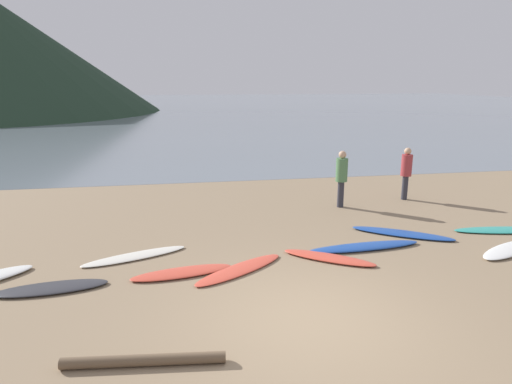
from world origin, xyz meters
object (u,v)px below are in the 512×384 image
at_px(surfboard_4, 240,269).
at_px(driftwood_log, 144,360).
at_px(surfboard_8, 509,250).
at_px(surfboard_1, 51,288).
at_px(surfboard_9, 506,230).
at_px(surfboard_6, 364,247).
at_px(person_1, 342,174).
at_px(surfboard_7, 402,233).
at_px(surfboard_2, 135,256).
at_px(surfboard_5, 329,258).
at_px(person_0, 406,169).
at_px(surfboard_3, 182,272).

distance_m(surfboard_4, driftwood_log, 3.25).
relative_size(surfboard_4, surfboard_8, 1.15).
xyz_separation_m(surfboard_1, surfboard_9, (10.41, 1.45, -0.01)).
xyz_separation_m(surfboard_1, surfboard_4, (3.48, 0.25, -0.01)).
relative_size(surfboard_6, person_1, 1.59).
relative_size(surfboard_1, surfboard_8, 1.03).
height_order(surfboard_1, surfboard_9, surfboard_1).
relative_size(surfboard_8, person_1, 1.13).
relative_size(surfboard_7, surfboard_8, 1.27).
height_order(surfboard_7, driftwood_log, driftwood_log).
height_order(surfboard_6, surfboard_7, surfboard_6).
distance_m(surfboard_1, surfboard_2, 1.90).
bearing_deg(surfboard_5, surfboard_1, -140.13).
distance_m(surfboard_5, surfboard_7, 2.56).
bearing_deg(surfboard_2, driftwood_log, -103.80).
bearing_deg(person_0, surfboard_6, -85.27).
distance_m(surfboard_3, surfboard_4, 1.14).
bearing_deg(driftwood_log, person_0, 43.96).
distance_m(surfboard_3, person_0, 8.42).
bearing_deg(surfboard_6, surfboard_2, 171.94).
bearing_deg(driftwood_log, surfboard_7, 35.42).
distance_m(surfboard_6, surfboard_8, 3.18).
bearing_deg(surfboard_6, driftwood_log, -146.69).
bearing_deg(person_0, surfboard_3, -104.71).
relative_size(surfboard_2, surfboard_4, 1.02).
height_order(surfboard_7, person_0, person_0).
bearing_deg(surfboard_3, driftwood_log, -110.59).
bearing_deg(surfboard_9, surfboard_8, -118.14).
height_order(surfboard_6, person_0, person_0).
xyz_separation_m(surfboard_2, person_0, (8.03, 3.46, 0.94)).
xyz_separation_m(surfboard_4, surfboard_9, (6.93, 1.21, 0.00)).
bearing_deg(person_0, surfboard_4, -99.82).
relative_size(surfboard_1, surfboard_3, 0.99).
bearing_deg(driftwood_log, surfboard_2, 96.55).
bearing_deg(surfboard_3, surfboard_4, -11.17).
bearing_deg(surfboard_5, surfboard_4, -138.16).
bearing_deg(surfboard_1, surfboard_8, -4.32).
xyz_separation_m(surfboard_4, person_1, (3.60, 4.05, 0.97)).
bearing_deg(surfboard_2, person_1, 7.16).
xyz_separation_m(surfboard_3, surfboard_5, (3.08, 0.21, 0.00)).
distance_m(surfboard_2, surfboard_8, 8.21).
height_order(surfboard_5, surfboard_8, surfboard_5).
distance_m(surfboard_2, surfboard_5, 4.14).
bearing_deg(surfboard_6, surfboard_7, 24.54).
relative_size(surfboard_4, surfboard_7, 0.90).
relative_size(surfboard_4, person_0, 1.33).
height_order(surfboard_3, driftwood_log, driftwood_log).
bearing_deg(surfboard_9, surfboard_4, -161.61).
distance_m(surfboard_1, surfboard_4, 3.49).
bearing_deg(surfboard_1, surfboard_9, 2.19).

